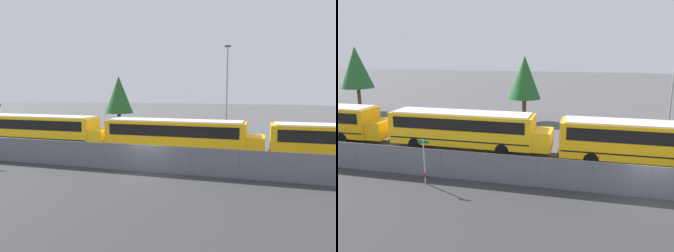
{
  "view_description": "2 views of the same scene",
  "coord_description": "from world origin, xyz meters",
  "views": [
    {
      "loc": [
        7.59,
        -20.6,
        5.7
      ],
      "look_at": [
        -0.42,
        6.52,
        2.44
      ],
      "focal_mm": 35.0,
      "sensor_mm": 36.0,
      "label": 1
    },
    {
      "loc": [
        -3.69,
        -17.95,
        8.01
      ],
      "look_at": [
        -9.69,
        6.49,
        2.03
      ],
      "focal_mm": 35.0,
      "sensor_mm": 36.0,
      "label": 2
    }
  ],
  "objects": [
    {
      "name": "ground_plane",
      "position": [
        0.0,
        0.0,
        0.0
      ],
      "size": [
        200.0,
        200.0,
        0.0
      ],
      "primitive_type": "plane",
      "color": "#4C4C4F"
    },
    {
      "name": "fence",
      "position": [
        -0.0,
        -0.0,
        0.96
      ],
      "size": [
        80.26,
        0.07,
        1.88
      ],
      "color": "#9EA0A5",
      "rests_on": "ground_plane"
    },
    {
      "name": "school_bus_1",
      "position": [
        -12.92,
        5.96,
        1.87
      ],
      "size": [
        13.14,
        2.56,
        3.11
      ],
      "color": "yellow",
      "rests_on": "ground_plane"
    },
    {
      "name": "school_bus_2",
      "position": [
        0.79,
        5.4,
        1.87
      ],
      "size": [
        13.14,
        2.56,
        3.11
      ],
      "color": "#EDA80F",
      "rests_on": "ground_plane"
    },
    {
      "name": "street_sign",
      "position": [
        -12.88,
        -1.09,
        1.48
      ],
      "size": [
        0.7,
        0.09,
        2.79
      ],
      "color": "#B7B7BC",
      "rests_on": "ground_plane"
    },
    {
      "name": "light_pole",
      "position": [
        3.78,
        13.86,
        5.44
      ],
      "size": [
        0.6,
        0.24,
        10.08
      ],
      "color": "gray",
      "rests_on": "ground_plane"
    },
    {
      "name": "tree_0",
      "position": [
        -32.56,
        18.83,
        5.61
      ],
      "size": [
        4.05,
        4.05,
        8.27
      ],
      "color": "#51381E",
      "rests_on": "ground_plane"
    },
    {
      "name": "tree_2",
      "position": [
        -10.39,
        17.97,
        4.88
      ],
      "size": [
        3.64,
        3.64,
        7.27
      ],
      "color": "#51381E",
      "rests_on": "ground_plane"
    }
  ]
}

